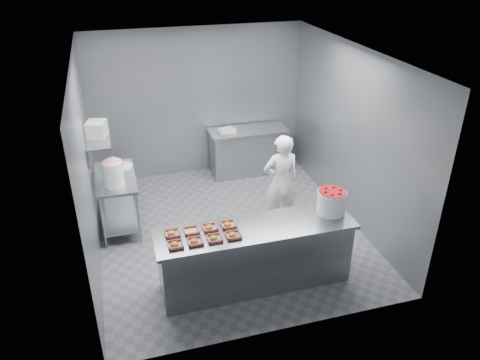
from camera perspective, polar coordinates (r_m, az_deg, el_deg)
name	(u,v)px	position (r m, az deg, el deg)	size (l,w,h in m)	color
floor	(229,229)	(7.57, -1.34, -6.05)	(4.50, 4.50, 0.00)	#4C4C51
ceiling	(227,54)	(6.45, -1.62, 15.13)	(4.50, 4.50, 0.00)	white
wall_back	(197,103)	(8.94, -5.21, 9.32)	(4.00, 0.04, 2.80)	slate
wall_left	(87,167)	(6.72, -18.20, 1.57)	(0.04, 4.50, 2.80)	slate
wall_right	(351,136)	(7.60, 13.34, 5.30)	(0.04, 4.50, 2.80)	slate
service_counter	(255,256)	(6.25, 1.86, -9.20)	(2.60, 0.70, 0.90)	slate
prep_table	(118,194)	(7.60, -14.69, -1.64)	(0.60, 1.20, 0.90)	slate
back_counter	(248,151)	(9.17, 1.01, 3.56)	(1.50, 0.60, 0.90)	slate
wall_shelf	(98,139)	(7.20, -16.94, 4.85)	(0.35, 0.90, 0.03)	slate
tray_0	(175,245)	(5.69, -7.92, -7.81)	(0.19, 0.18, 0.06)	tan
tray_1	(195,241)	(5.71, -5.53, -7.46)	(0.19, 0.18, 0.06)	tan
tray_2	(214,238)	(5.75, -3.16, -7.10)	(0.19, 0.18, 0.06)	tan
tray_3	(233,235)	(5.80, -0.84, -6.73)	(0.19, 0.18, 0.06)	tan
tray_4	(172,233)	(5.89, -8.30, -6.47)	(0.19, 0.18, 0.06)	tan
tray_5	(191,231)	(5.92, -5.96, -6.16)	(0.19, 0.18, 0.04)	tan
tray_6	(210,228)	(5.95, -3.71, -5.80)	(0.19, 0.18, 0.06)	tan
tray_7	(228,225)	(6.00, -1.47, -5.46)	(0.19, 0.18, 0.06)	tan
worker	(281,182)	(7.33, 4.99, -0.22)	(0.57, 0.37, 1.56)	white
strawberry_tub	(332,201)	(6.33, 11.10, -2.54)	(0.39, 0.39, 0.32)	white
glaze_bucket	(113,173)	(7.11, -15.22, 0.81)	(0.32, 0.31, 0.47)	white
bucket_lid	(123,166)	(7.74, -14.07, 1.66)	(0.30, 0.30, 0.02)	white
rag	(121,165)	(7.79, -14.35, 1.78)	(0.13, 0.11, 0.02)	#CCB28C
appliance	(97,129)	(7.21, -17.09, 5.96)	(0.26, 0.30, 0.23)	gray
paper_stack	(227,130)	(8.87, -1.63, 6.05)	(0.30, 0.22, 0.06)	silver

